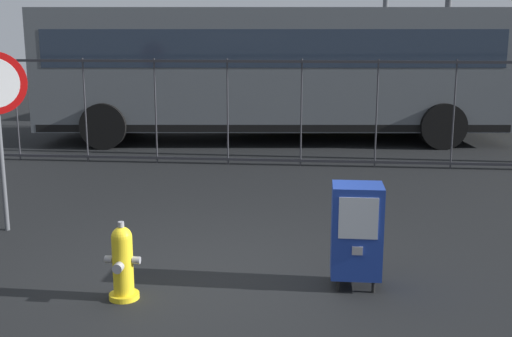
{
  "coord_description": "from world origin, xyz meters",
  "views": [
    {
      "loc": [
        1.0,
        -5.82,
        2.39
      ],
      "look_at": [
        0.3,
        1.2,
        0.9
      ],
      "focal_mm": 43.77,
      "sensor_mm": 36.0,
      "label": 1
    }
  ],
  "objects_px": {
    "fire_hydrant": "(123,263)",
    "newspaper_box_primary": "(357,230)",
    "bus_near": "(272,67)",
    "bus_far": "(415,62)"
  },
  "relations": [
    {
      "from": "fire_hydrant",
      "to": "newspaper_box_primary",
      "type": "xyz_separation_m",
      "value": [
        2.16,
        0.51,
        0.22
      ]
    },
    {
      "from": "fire_hydrant",
      "to": "bus_near",
      "type": "xyz_separation_m",
      "value": [
        0.69,
        9.3,
        1.36
      ]
    },
    {
      "from": "fire_hydrant",
      "to": "bus_near",
      "type": "bearing_deg",
      "value": 85.77
    },
    {
      "from": "bus_near",
      "to": "bus_far",
      "type": "height_order",
      "value": "same"
    },
    {
      "from": "fire_hydrant",
      "to": "bus_far",
      "type": "relative_size",
      "value": 0.07
    },
    {
      "from": "newspaper_box_primary",
      "to": "bus_near",
      "type": "height_order",
      "value": "bus_near"
    },
    {
      "from": "bus_near",
      "to": "fire_hydrant",
      "type": "bearing_deg",
      "value": -99.82
    },
    {
      "from": "newspaper_box_primary",
      "to": "bus_far",
      "type": "relative_size",
      "value": 0.1
    },
    {
      "from": "fire_hydrant",
      "to": "newspaper_box_primary",
      "type": "relative_size",
      "value": 0.73
    },
    {
      "from": "fire_hydrant",
      "to": "bus_near",
      "type": "distance_m",
      "value": 9.42
    }
  ]
}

